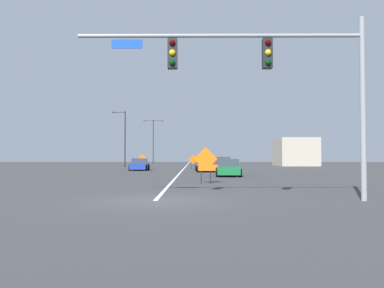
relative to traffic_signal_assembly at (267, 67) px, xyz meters
name	(u,v)px	position (x,y,z in m)	size (l,w,h in m)	color
ground	(155,201)	(-3.95, 0.01, -4.69)	(195.41, 195.41, 0.00)	#38383A
road_centre_stripe	(187,165)	(-3.95, 54.29, -4.69)	(0.16, 108.56, 0.01)	white
traffic_signal_assembly	(267,67)	(0.00, 0.00, 0.00)	(10.15, 0.44, 6.49)	gray
street_lamp_mid_right	(124,136)	(-12.76, 43.32, -0.23)	(1.99, 0.24, 8.07)	black
street_lamp_far_left	(153,138)	(-11.66, 73.23, 0.93)	(4.33, 0.24, 9.55)	black
construction_sign_left_lane	(206,161)	(-1.93, 8.89, -3.38)	(1.34, 0.20, 2.08)	orange
construction_sign_left_shoulder	(142,159)	(-9.17, 36.02, -3.52)	(1.10, 0.14, 1.85)	orange
construction_sign_right_lane	(193,160)	(-2.75, 33.17, -3.60)	(1.10, 0.29, 1.74)	orange
car_orange_distant	(206,166)	(-1.38, 26.38, -4.09)	(2.24, 4.36, 1.30)	orange
car_blue_far	(140,165)	(-8.69, 30.24, -4.07)	(2.04, 3.90, 1.34)	#1E389E
car_silver_mid	(217,163)	(0.72, 45.79, -4.10)	(2.19, 4.07, 1.29)	#B7BABF
car_red_approaching	(222,163)	(0.99, 37.17, -3.98)	(2.20, 4.56, 1.51)	red
car_green_passing	(228,168)	(0.06, 17.34, -4.04)	(2.09, 4.03, 1.36)	#196B38
roadside_building_east	(295,152)	(14.12, 52.07, -2.42)	(6.09, 7.82, 4.55)	#B2A893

